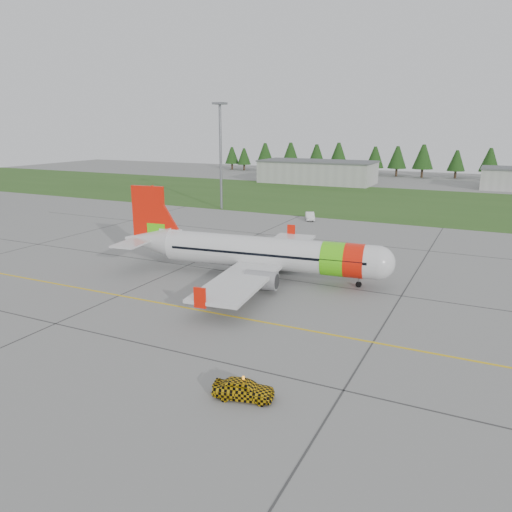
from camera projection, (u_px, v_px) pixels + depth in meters
The scene contains 9 objects.
ground at pixel (208, 359), 35.72m from camera, with size 320.00×320.00×0.00m, color gray.
aircraft at pixel (261, 253), 54.28m from camera, with size 31.34×29.06×9.50m.
follow_me_car at pixel (243, 370), 30.11m from camera, with size 1.54×1.30×3.82m, color yellow.
service_van at pixel (310, 208), 87.42m from camera, with size 1.46×1.38×4.19m, color white.
grass_strip at pixel (407, 203), 107.04m from camera, with size 320.00×50.00×0.03m, color #30561E.
taxi_guideline at pixel (257, 321), 42.68m from camera, with size 120.00×0.25×0.02m, color gold.
hangar_west at pixel (317, 172), 143.31m from camera, with size 32.00×14.00×6.00m, color #A8A8A3.
floodlight_mast at pixel (221, 158), 97.15m from camera, with size 0.50×0.50×20.00m, color slate.
treeline at pixel (439, 162), 154.48m from camera, with size 160.00×8.00×10.00m, color #1C3F14, non-canonical shape.
Camera 1 is at (17.38, -27.87, 16.25)m, focal length 35.00 mm.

